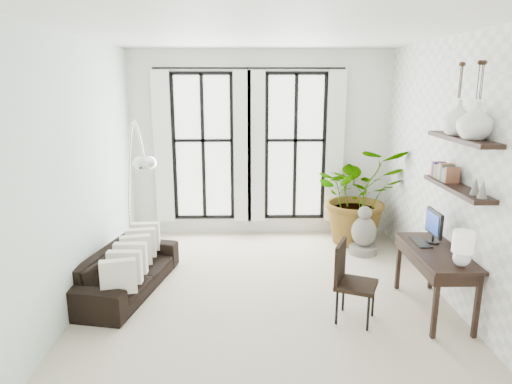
{
  "coord_description": "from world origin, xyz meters",
  "views": [
    {
      "loc": [
        -0.22,
        -5.41,
        2.65
      ],
      "look_at": [
        -0.12,
        0.3,
        1.27
      ],
      "focal_mm": 32.0,
      "sensor_mm": 36.0,
      "label": 1
    }
  ],
  "objects_px": {
    "arc_lamp": "(135,160)",
    "buddha": "(364,234)",
    "sofa": "(127,271)",
    "plant": "(359,195)",
    "desk_chair": "(349,277)",
    "desk": "(438,256)"
  },
  "relations": [
    {
      "from": "arc_lamp",
      "to": "buddha",
      "type": "height_order",
      "value": "arc_lamp"
    },
    {
      "from": "sofa",
      "to": "plant",
      "type": "height_order",
      "value": "plant"
    },
    {
      "from": "plant",
      "to": "buddha",
      "type": "relative_size",
      "value": 2.12
    },
    {
      "from": "desk_chair",
      "to": "plant",
      "type": "bearing_deg",
      "value": 98.26
    },
    {
      "from": "arc_lamp",
      "to": "buddha",
      "type": "distance_m",
      "value": 3.67
    },
    {
      "from": "sofa",
      "to": "plant",
      "type": "distance_m",
      "value": 3.92
    },
    {
      "from": "plant",
      "to": "buddha",
      "type": "height_order",
      "value": "plant"
    },
    {
      "from": "sofa",
      "to": "desk",
      "type": "distance_m",
      "value": 3.83
    },
    {
      "from": "plant",
      "to": "desk_chair",
      "type": "distance_m",
      "value": 2.71
    },
    {
      "from": "plant",
      "to": "buddha",
      "type": "xyz_separation_m",
      "value": [
        -0.03,
        -0.55,
        -0.5
      ]
    },
    {
      "from": "desk",
      "to": "arc_lamp",
      "type": "distance_m",
      "value": 3.9
    },
    {
      "from": "desk",
      "to": "desk_chair",
      "type": "height_order",
      "value": "desk"
    },
    {
      "from": "desk",
      "to": "arc_lamp",
      "type": "xyz_separation_m",
      "value": [
        -3.64,
        1.02,
        0.94
      ]
    },
    {
      "from": "plant",
      "to": "desk_chair",
      "type": "relative_size",
      "value": 1.81
    },
    {
      "from": "sofa",
      "to": "arc_lamp",
      "type": "bearing_deg",
      "value": -4.96
    },
    {
      "from": "sofa",
      "to": "buddha",
      "type": "height_order",
      "value": "buddha"
    },
    {
      "from": "buddha",
      "to": "plant",
      "type": "bearing_deg",
      "value": 86.92
    },
    {
      "from": "sofa",
      "to": "desk",
      "type": "bearing_deg",
      "value": -88.72
    },
    {
      "from": "sofa",
      "to": "arc_lamp",
      "type": "relative_size",
      "value": 0.86
    },
    {
      "from": "sofa",
      "to": "desk",
      "type": "xyz_separation_m",
      "value": [
        3.75,
        -0.67,
        0.44
      ]
    },
    {
      "from": "plant",
      "to": "arc_lamp",
      "type": "distance_m",
      "value": 3.72
    },
    {
      "from": "sofa",
      "to": "desk_chair",
      "type": "xyz_separation_m",
      "value": [
        2.71,
        -0.79,
        0.24
      ]
    }
  ]
}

